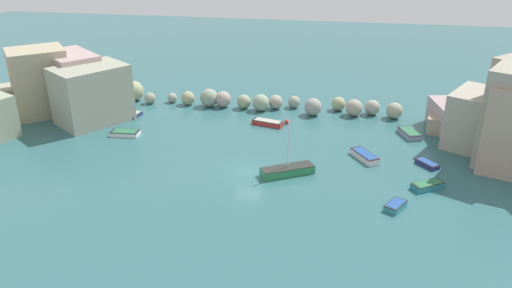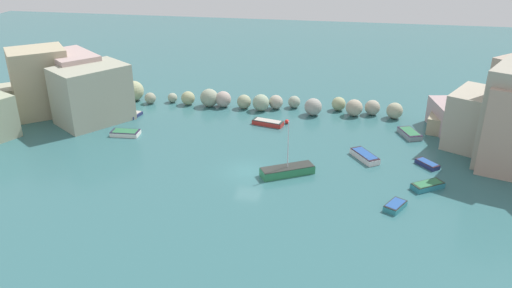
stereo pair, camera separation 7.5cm
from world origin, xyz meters
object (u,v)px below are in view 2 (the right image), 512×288
moored_boat_6 (410,133)px  moored_boat_2 (395,206)px  moored_boat_0 (428,185)px  moored_boat_8 (125,133)px  channel_buoy (287,122)px  moored_boat_3 (268,123)px  moored_boat_1 (287,170)px  moored_boat_4 (427,164)px  moored_boat_5 (365,156)px  moored_boat_7 (133,115)px

moored_boat_6 → moored_boat_2: bearing=-30.9°
moored_boat_0 → moored_boat_6: 12.17m
moored_boat_8 → channel_buoy: bearing=-162.0°
channel_buoy → moored_boat_6: moored_boat_6 is taller
moored_boat_3 → moored_boat_0: bearing=157.0°
moored_boat_1 → moored_boat_4: (13.43, 4.25, -0.19)m
moored_boat_1 → moored_boat_5: moored_boat_1 is taller
moored_boat_8 → moored_boat_2: bearing=156.5°
moored_boat_0 → moored_boat_6: bearing=58.8°
moored_boat_4 → moored_boat_7: moored_boat_4 is taller
moored_boat_7 → moored_boat_8: 5.92m
moored_boat_5 → moored_boat_7: (-28.00, 7.24, -0.12)m
channel_buoy → moored_boat_0: 19.79m
moored_boat_0 → moored_boat_4: bearing=49.9°
moored_boat_5 → moored_boat_6: size_ratio=1.06×
moored_boat_2 → moored_boat_7: (-30.37, 16.59, -0.07)m
channel_buoy → moored_boat_3: (-2.16, -0.82, 0.04)m
moored_boat_3 → moored_boat_7: bearing=14.7°
moored_boat_2 → moored_boat_5: (-2.38, 9.35, 0.06)m
moored_boat_4 → moored_boat_5: moored_boat_5 is taller
moored_boat_1 → moored_boat_0: bearing=148.8°
channel_buoy → moored_boat_0: size_ratio=0.17×
moored_boat_5 → moored_boat_8: 26.59m
moored_boat_1 → moored_boat_2: moored_boat_1 is taller
moored_boat_3 → moored_boat_7: (-16.85, -0.16, -0.09)m
moored_boat_5 → moored_boat_2: bearing=161.1°
moored_boat_1 → moored_boat_3: size_ratio=1.42×
moored_boat_1 → moored_boat_8: 20.21m
moored_boat_4 → moored_boat_8: 32.69m
moored_boat_2 → moored_boat_7: bearing=91.7°
channel_buoy → moored_boat_6: 14.13m
moored_boat_1 → moored_boat_6: moored_boat_1 is taller
moored_boat_2 → moored_boat_8: size_ratio=0.77×
moored_boat_8 → moored_boat_7: bearing=-78.8°
moored_boat_7 → moored_boat_8: size_ratio=0.74×
moored_boat_1 → moored_boat_5: bearing=-176.1°
moored_boat_2 → channel_buoy: bearing=63.2°
moored_boat_7 → moored_boat_1: bearing=69.1°
channel_buoy → moored_boat_2: size_ratio=0.21×
moored_boat_6 → moored_boat_7: bearing=-112.0°
moored_boat_5 → moored_boat_3: bearing=23.3°
moored_boat_6 → moored_boat_5: bearing=-57.8°
moored_boat_5 → moored_boat_0: bearing=-166.7°
moored_boat_4 → moored_boat_5: bearing=44.7°
moored_boat_0 → moored_boat_4: size_ratio=1.28×
moored_boat_5 → moored_boat_6: (5.08, 6.92, -0.01)m
moored_boat_1 → moored_boat_3: (-3.80, 12.20, -0.13)m
moored_boat_7 → moored_boat_6: bearing=98.8°
moored_boat_5 → moored_boat_6: 8.59m
moored_boat_0 → moored_boat_1: bearing=144.8°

